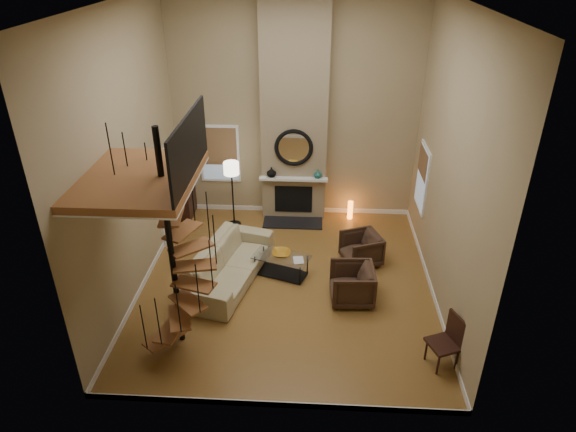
# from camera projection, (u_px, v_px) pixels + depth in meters

# --- Properties ---
(ground) EXTENTS (6.00, 6.50, 0.01)m
(ground) POSITION_uv_depth(u_px,v_px,m) (287.00, 283.00, 10.75)
(ground) COLOR #A27334
(ground) RESTS_ON ground
(back_wall) EXTENTS (6.00, 0.02, 5.50)m
(back_wall) POSITION_uv_depth(u_px,v_px,m) (295.00, 110.00, 12.28)
(back_wall) COLOR tan
(back_wall) RESTS_ON ground
(front_wall) EXTENTS (6.00, 0.02, 5.50)m
(front_wall) POSITION_uv_depth(u_px,v_px,m) (272.00, 259.00, 6.58)
(front_wall) COLOR tan
(front_wall) RESTS_ON ground
(left_wall) EXTENTS (0.02, 6.50, 5.50)m
(left_wall) POSITION_uv_depth(u_px,v_px,m) (128.00, 159.00, 9.58)
(left_wall) COLOR tan
(left_wall) RESTS_ON ground
(right_wall) EXTENTS (0.02, 6.50, 5.50)m
(right_wall) POSITION_uv_depth(u_px,v_px,m) (451.00, 166.00, 9.28)
(right_wall) COLOR tan
(right_wall) RESTS_ON ground
(ceiling) EXTENTS (6.00, 6.50, 0.01)m
(ceiling) POSITION_uv_depth(u_px,v_px,m) (287.00, 3.00, 8.11)
(ceiling) COLOR silver
(ceiling) RESTS_ON back_wall
(baseboard_back) EXTENTS (6.00, 0.02, 0.12)m
(baseboard_back) POSITION_uv_depth(u_px,v_px,m) (294.00, 209.00, 13.56)
(baseboard_back) COLOR white
(baseboard_back) RESTS_ON ground
(baseboard_front) EXTENTS (6.00, 0.02, 0.12)m
(baseboard_front) POSITION_uv_depth(u_px,v_px,m) (275.00, 404.00, 7.88)
(baseboard_front) COLOR white
(baseboard_front) RESTS_ON ground
(baseboard_left) EXTENTS (0.02, 6.50, 0.12)m
(baseboard_left) POSITION_uv_depth(u_px,v_px,m) (147.00, 276.00, 10.87)
(baseboard_left) COLOR white
(baseboard_left) RESTS_ON ground
(baseboard_right) EXTENTS (0.02, 6.50, 0.12)m
(baseboard_right) POSITION_uv_depth(u_px,v_px,m) (430.00, 286.00, 10.57)
(baseboard_right) COLOR white
(baseboard_right) RESTS_ON ground
(chimney_breast) EXTENTS (1.60, 0.38, 5.50)m
(chimney_breast) POSITION_uv_depth(u_px,v_px,m) (294.00, 113.00, 12.11)
(chimney_breast) COLOR #8D7B5B
(chimney_breast) RESTS_ON ground
(hearth) EXTENTS (1.50, 0.60, 0.04)m
(hearth) POSITION_uv_depth(u_px,v_px,m) (293.00, 223.00, 12.99)
(hearth) COLOR black
(hearth) RESTS_ON ground
(firebox) EXTENTS (0.95, 0.02, 0.72)m
(firebox) POSITION_uv_depth(u_px,v_px,m) (293.00, 199.00, 12.99)
(firebox) COLOR black
(firebox) RESTS_ON chimney_breast
(mantel) EXTENTS (1.70, 0.18, 0.06)m
(mantel) POSITION_uv_depth(u_px,v_px,m) (293.00, 179.00, 12.63)
(mantel) COLOR white
(mantel) RESTS_ON chimney_breast
(mirror_frame) EXTENTS (0.94, 0.10, 0.94)m
(mirror_frame) POSITION_uv_depth(u_px,v_px,m) (294.00, 148.00, 12.30)
(mirror_frame) COLOR black
(mirror_frame) RESTS_ON chimney_breast
(mirror_disc) EXTENTS (0.80, 0.01, 0.80)m
(mirror_disc) POSITION_uv_depth(u_px,v_px,m) (294.00, 148.00, 12.31)
(mirror_disc) COLOR white
(mirror_disc) RESTS_ON chimney_breast
(vase_left) EXTENTS (0.24, 0.24, 0.25)m
(vase_left) POSITION_uv_depth(u_px,v_px,m) (271.00, 172.00, 12.62)
(vase_left) COLOR black
(vase_left) RESTS_ON mantel
(vase_right) EXTENTS (0.20, 0.20, 0.21)m
(vase_right) POSITION_uv_depth(u_px,v_px,m) (318.00, 174.00, 12.57)
(vase_right) COLOR #18554D
(vase_right) RESTS_ON mantel
(window_back) EXTENTS (1.02, 0.06, 1.52)m
(window_back) POSITION_uv_depth(u_px,v_px,m) (220.00, 153.00, 12.89)
(window_back) COLOR white
(window_back) RESTS_ON back_wall
(window_right) EXTENTS (0.06, 1.02, 1.52)m
(window_right) POSITION_uv_depth(u_px,v_px,m) (422.00, 177.00, 11.57)
(window_right) COLOR white
(window_right) RESTS_ON right_wall
(entry_door) EXTENTS (0.10, 1.05, 2.16)m
(entry_door) POSITION_uv_depth(u_px,v_px,m) (166.00, 197.00, 11.97)
(entry_door) COLOR white
(entry_door) RESTS_ON ground
(loft) EXTENTS (1.70, 2.20, 1.09)m
(loft) POSITION_uv_depth(u_px,v_px,m) (145.00, 176.00, 7.72)
(loft) COLOR #985D32
(loft) RESTS_ON left_wall
(spiral_stair) EXTENTS (1.47, 1.47, 4.06)m
(spiral_stair) POSITION_uv_depth(u_px,v_px,m) (173.00, 256.00, 8.41)
(spiral_stair) COLOR black
(spiral_stair) RESTS_ON ground
(hutch) EXTENTS (0.38, 0.82, 1.82)m
(hutch) POSITION_uv_depth(u_px,v_px,m) (183.00, 183.00, 12.91)
(hutch) COLOR black
(hutch) RESTS_ON ground
(sofa) EXTENTS (1.69, 2.89, 0.79)m
(sofa) POSITION_uv_depth(u_px,v_px,m) (229.00, 263.00, 10.71)
(sofa) COLOR tan
(sofa) RESTS_ON ground
(armchair_near) EXTENTS (1.02, 1.00, 0.72)m
(armchair_near) POSITION_uv_depth(u_px,v_px,m) (364.00, 248.00, 11.30)
(armchair_near) COLOR #3D281C
(armchair_near) RESTS_ON ground
(armchair_far) EXTENTS (0.90, 0.88, 0.78)m
(armchair_far) POSITION_uv_depth(u_px,v_px,m) (356.00, 284.00, 10.12)
(armchair_far) COLOR #3D281C
(armchair_far) RESTS_ON ground
(coffee_table) EXTENTS (1.31, 0.95, 0.45)m
(coffee_table) POSITION_uv_depth(u_px,v_px,m) (281.00, 263.00, 10.91)
(coffee_table) COLOR silver
(coffee_table) RESTS_ON ground
(bowl) EXTENTS (0.40, 0.40, 0.10)m
(bowl) POSITION_uv_depth(u_px,v_px,m) (281.00, 253.00, 10.85)
(bowl) COLOR #C08722
(bowl) RESTS_ON coffee_table
(book) EXTENTS (0.25, 0.31, 0.03)m
(book) POSITION_uv_depth(u_px,v_px,m) (297.00, 260.00, 10.67)
(book) COLOR gray
(book) RESTS_ON coffee_table
(floor_lamp) EXTENTS (0.38, 0.38, 1.70)m
(floor_lamp) POSITION_uv_depth(u_px,v_px,m) (232.00, 173.00, 12.28)
(floor_lamp) COLOR black
(floor_lamp) RESTS_ON ground
(accent_lamp) EXTENTS (0.13, 0.13, 0.48)m
(accent_lamp) POSITION_uv_depth(u_px,v_px,m) (350.00, 210.00, 13.11)
(accent_lamp) COLOR orange
(accent_lamp) RESTS_ON ground
(side_chair) EXTENTS (0.62, 0.62, 1.00)m
(side_chair) POSITION_uv_depth(u_px,v_px,m) (448.00, 339.00, 8.49)
(side_chair) COLOR black
(side_chair) RESTS_ON ground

